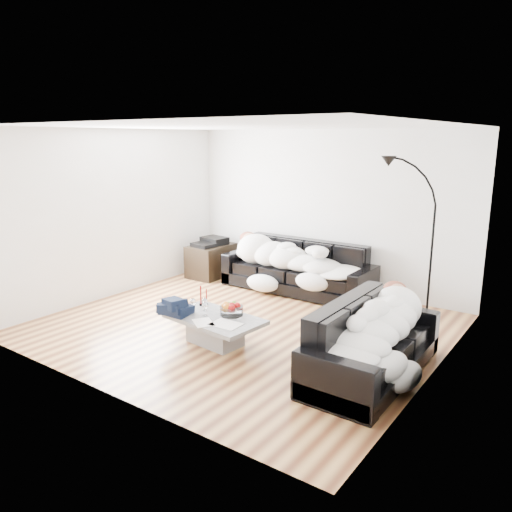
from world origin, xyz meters
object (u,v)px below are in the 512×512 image
Objects in this scene: coffee_table at (215,330)px; shoes at (326,366)px; stereo at (211,241)px; av_cabinet at (211,260)px; wine_glass_c at (205,309)px; wine_glass_a at (205,305)px; wine_glass_b at (193,305)px; sofa_right at (373,340)px; candle_left at (201,296)px; sofa_back at (297,267)px; sleeper_back at (296,254)px; sleeper_right at (374,319)px; candle_right at (206,297)px; floor_lamp at (432,251)px; fruit_bowl at (231,308)px.

shoes is (1.46, 0.13, -0.12)m from coffee_table.
coffee_table is 3.13m from stereo.
av_cabinet is 0.35m from stereo.
av_cabinet is at bearing 129.15° from wine_glass_c.
shoes is at bearing -24.58° from stereo.
coffee_table is 7.42× the size of wine_glass_a.
wine_glass_a is 0.19m from wine_glass_c.
wine_glass_b is 2.90m from stereo.
wine_glass_c is at bearing 100.60° from sofa_right.
wine_glass_c is 0.67× the size of candle_left.
sleeper_back is (0.00, -0.05, 0.22)m from sofa_back.
sleeper_right is 1.41× the size of coffee_table.
candle_right is 3.07m from floor_lamp.
sofa_right is 9.12× the size of candle_right.
floor_lamp reaches higher than sleeper_back.
fruit_bowl is (0.42, -2.20, -0.20)m from sleeper_back.
av_cabinet is 1.91× the size of stereo.
fruit_bowl reaches higher than wine_glass_c.
av_cabinet reaches higher than coffee_table.
sofa_back is 2.45m from coffee_table.
av_cabinet is (-1.70, 2.34, -0.14)m from wine_glass_b.
sleeper_back reaches higher than sofa_right.
wine_glass_a is 0.61× the size of candle_left.
candle_right is at bearing 95.81° from wine_glass_b.
sofa_back is at bearing 94.05° from wine_glass_c.
sleeper_right is at bearing -27.71° from av_cabinet.
sofa_back is 2.91m from shoes.
shoes is at bearing 115.70° from sofa_right.
floor_lamp is at bearing 42.51° from candle_right.
shoes is at bearing 115.70° from sleeper_right.
av_cabinet is at bearing 63.14° from sofa_right.
sofa_right reaches higher than candle_left.
floor_lamp reaches higher than wine_glass_b.
wine_glass_a is at bearing 50.30° from wine_glass_b.
sofa_right is 2.15m from wine_glass_a.
wine_glass_a is at bearing 157.45° from coffee_table.
floor_lamp is (0.40, 2.19, 0.93)m from shoes.
floor_lamp is at bearing 46.48° from wine_glass_a.
shoes is 2.41m from floor_lamp.
floor_lamp is at bearing 50.08° from wine_glass_c.
stereo is (-2.17, 2.16, 0.21)m from fruit_bowl.
sofa_back is 1.76m from av_cabinet.
shoes is at bearing -52.63° from sofa_back.
coffee_table is at bearing -126.40° from fruit_bowl.
sleeper_right is 2.16m from wine_glass_a.
wine_glass_b is at bearing 98.78° from sleeper_right.
candle_left is at bearing -93.31° from sofa_back.
coffee_table is at bearing -112.65° from floor_lamp.
sleeper_right is 5.77× the size of fruit_bowl.
stereo is at bearing -176.77° from sofa_back.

